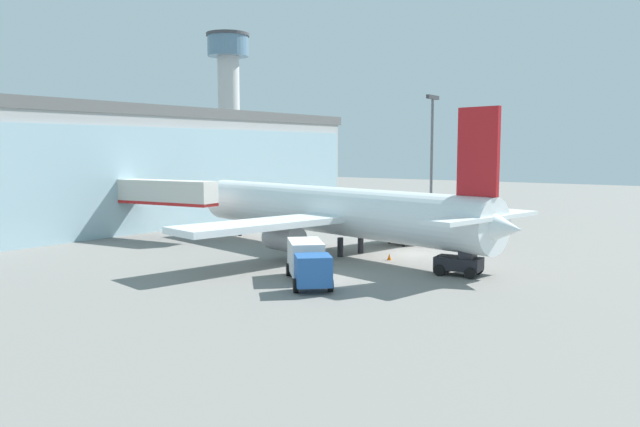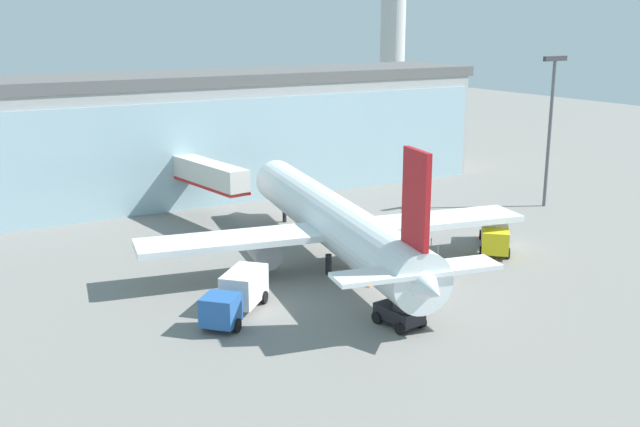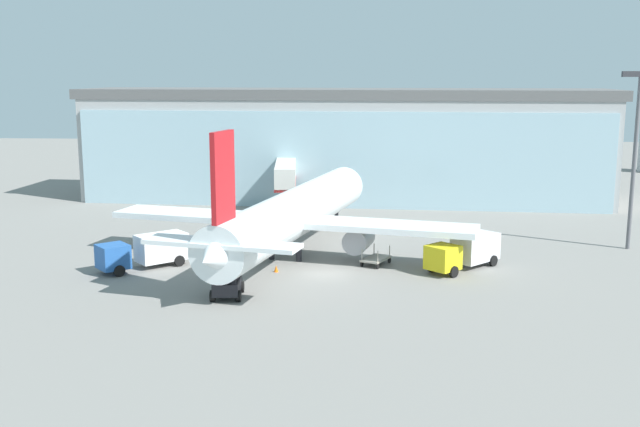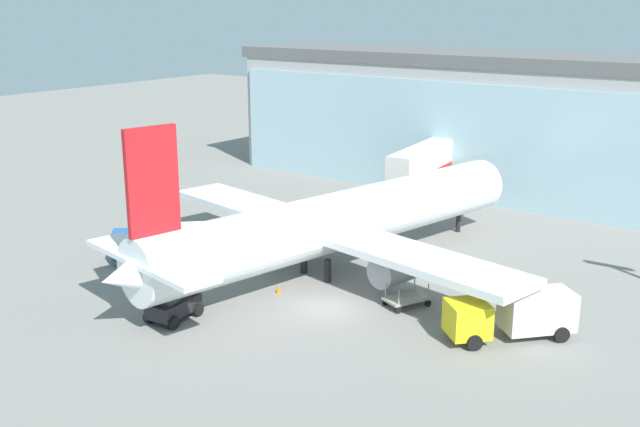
% 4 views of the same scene
% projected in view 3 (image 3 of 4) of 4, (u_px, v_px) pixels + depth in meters
% --- Properties ---
extents(ground, '(240.00, 240.00, 0.00)m').
position_uv_depth(ground, '(326.00, 274.00, 59.24)').
color(ground, gray).
extents(terminal_building, '(65.48, 16.40, 13.75)m').
position_uv_depth(terminal_building, '(343.00, 145.00, 93.07)').
color(terminal_building, '#A5A5A5').
rests_on(terminal_building, ground).
extents(jet_bridge, '(3.62, 14.50, 5.88)m').
position_uv_depth(jet_bridge, '(286.00, 174.00, 84.25)').
color(jet_bridge, beige).
rests_on(jet_bridge, ground).
extents(apron_light_mast, '(3.20, 0.40, 15.83)m').
position_uv_depth(apron_light_mast, '(636.00, 143.00, 65.99)').
color(apron_light_mast, '#59595E').
rests_on(apron_light_mast, ground).
extents(airplane, '(31.96, 36.30, 11.86)m').
position_uv_depth(airplane, '(293.00, 214.00, 64.87)').
color(airplane, white).
rests_on(airplane, ground).
extents(catering_truck, '(6.90, 6.52, 2.65)m').
position_uv_depth(catering_truck, '(146.00, 250.00, 60.78)').
color(catering_truck, '#2659A5').
rests_on(catering_truck, ground).
extents(fuel_truck, '(6.66, 6.77, 2.65)m').
position_uv_depth(fuel_truck, '(465.00, 251.00, 60.64)').
color(fuel_truck, yellow).
rests_on(fuel_truck, ground).
extents(baggage_cart, '(2.68, 3.22, 1.50)m').
position_uv_depth(baggage_cart, '(376.00, 259.00, 61.96)').
color(baggage_cart, '#9E998C').
rests_on(baggage_cart, ground).
extents(pushback_tug, '(2.37, 3.33, 2.30)m').
position_uv_depth(pushback_tug, '(227.00, 284.00, 52.89)').
color(pushback_tug, black).
rests_on(pushback_tug, ground).
extents(safety_cone_nose, '(0.36, 0.36, 0.55)m').
position_uv_depth(safety_cone_nose, '(276.00, 269.00, 59.77)').
color(safety_cone_nose, orange).
rests_on(safety_cone_nose, ground).
extents(safety_cone_wingtip, '(0.36, 0.36, 0.55)m').
position_uv_depth(safety_cone_wingtip, '(473.00, 257.00, 63.52)').
color(safety_cone_wingtip, orange).
rests_on(safety_cone_wingtip, ground).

